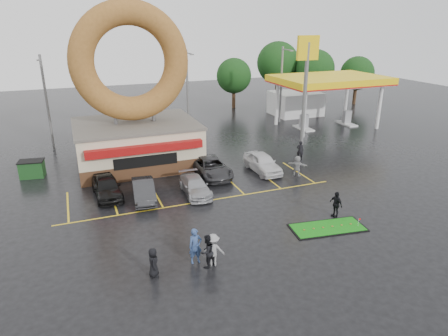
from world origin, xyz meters
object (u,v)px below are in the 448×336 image
object	(u,v)px
car_grey	(211,167)
car_black	(107,187)
car_dgrey	(144,190)
car_silver	(195,186)
donut_shop	(135,114)
dumpster	(32,169)
shell_sign	(306,71)
person_cameraman	(336,204)
streetlight_mid	(188,90)
person_blue	(195,246)
streetlight_right	(282,83)
car_white	(263,163)
putting_green	(328,228)
streetlight_left	(47,101)
gas_station	(314,91)

from	to	relation	value
car_grey	car_black	bearing A→B (deg)	-172.08
car_dgrey	car_silver	world-z (taller)	car_dgrey
donut_shop	dumpster	xyz separation A→B (m)	(-8.49, -0.16, -3.81)
shell_sign	person_cameraman	world-z (taller)	shell_sign
streetlight_mid	car_silver	distance (m)	17.16
shell_sign	car_silver	size ratio (longest dim) A/B	2.51
donut_shop	person_blue	size ratio (longest dim) A/B	6.99
person_blue	dumpster	xyz separation A→B (m)	(-8.61, 16.35, -0.32)
streetlight_right	car_silver	xyz separation A→B (m)	(-16.30, -17.08, -4.17)
car_white	putting_green	bearing A→B (deg)	-94.20
streetlight_mid	car_dgrey	world-z (taller)	streetlight_mid
donut_shop	car_white	bearing A→B (deg)	-31.81
streetlight_left	dumpster	bearing A→B (deg)	-101.85
shell_sign	car_grey	size ratio (longest dim) A/B	2.04
car_dgrey	car_grey	distance (m)	6.48
streetlight_right	car_black	bearing A→B (deg)	-145.63
person_cameraman	streetlight_right	bearing A→B (deg)	149.65
car_grey	person_cameraman	world-z (taller)	person_cameraman
car_grey	car_silver	bearing A→B (deg)	-127.26
putting_green	gas_station	bearing A→B (deg)	59.09
car_black	person_blue	world-z (taller)	person_blue
car_dgrey	putting_green	bearing A→B (deg)	-34.75
car_white	streetlight_mid	bearing A→B (deg)	98.82
car_grey	person_cameraman	size ratio (longest dim) A/B	3.03
donut_shop	car_dgrey	xyz separation A→B (m)	(-0.94, -7.75, -3.78)
streetlight_right	gas_station	bearing A→B (deg)	-13.75
car_dgrey	person_cameraman	xyz separation A→B (m)	(10.97, -7.03, 0.17)
streetlight_right	dumpster	world-z (taller)	streetlight_right
streetlight_mid	person_blue	bearing A→B (deg)	-105.72
streetlight_mid	shell_sign	bearing A→B (deg)	-44.73
gas_station	streetlight_right	size ratio (longest dim) A/B	1.52
shell_sign	person_blue	world-z (taller)	shell_sign
streetlight_left	streetlight_right	distance (m)	26.08
shell_sign	dumpster	distance (m)	25.41
shell_sign	streetlight_mid	size ratio (longest dim) A/B	1.18
car_silver	car_white	bearing A→B (deg)	21.69
gas_station	car_dgrey	size ratio (longest dim) A/B	3.27
streetlight_right	car_dgrey	world-z (taller)	streetlight_right
car_silver	car_grey	distance (m)	3.79
car_white	person_cameraman	distance (m)	9.03
streetlight_left	car_black	distance (m)	14.33
streetlight_mid	dumpster	xyz separation A→B (m)	(-15.49, -8.10, -4.13)
shell_sign	car_white	bearing A→B (deg)	-144.35
donut_shop	dumpster	distance (m)	9.31
shell_sign	streetlight_right	size ratio (longest dim) A/B	1.18
streetlight_right	car_dgrey	distance (m)	26.32
donut_shop	shell_sign	distance (m)	16.29
streetlight_left	car_dgrey	distance (m)	16.41
car_silver	car_white	world-z (taller)	car_white
streetlight_left	person_cameraman	xyz separation A→B (m)	(17.03, -21.72, -3.92)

